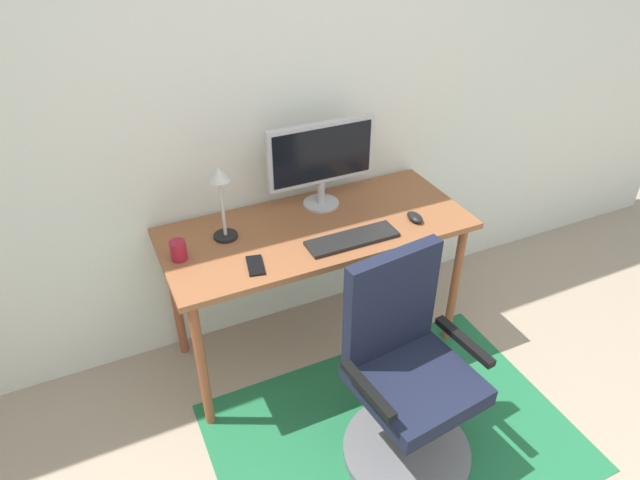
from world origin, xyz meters
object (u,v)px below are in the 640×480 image
(cell_phone, at_px, (255,265))
(desk_lamp, at_px, (221,191))
(office_chair, at_px, (406,388))
(coffee_cup, at_px, (178,250))
(desk, at_px, (317,240))
(monitor, at_px, (321,157))
(keyboard, at_px, (352,239))
(computer_mouse, at_px, (415,217))

(cell_phone, height_order, desk_lamp, desk_lamp)
(office_chair, bearing_deg, coffee_cup, 126.85)
(desk, distance_m, cell_phone, 0.42)
(monitor, height_order, keyboard, monitor)
(keyboard, distance_m, cell_phone, 0.46)
(desk, height_order, computer_mouse, computer_mouse)
(monitor, distance_m, cell_phone, 0.65)
(desk, distance_m, office_chair, 0.81)
(computer_mouse, xyz_separation_m, desk_lamp, (-0.87, 0.24, 0.23))
(desk, distance_m, keyboard, 0.22)
(cell_phone, bearing_deg, computer_mouse, 13.76)
(desk, height_order, coffee_cup, coffee_cup)
(monitor, distance_m, desk_lamp, 0.53)
(monitor, bearing_deg, desk_lamp, -170.75)
(coffee_cup, height_order, office_chair, office_chair)
(monitor, relative_size, computer_mouse, 5.25)
(computer_mouse, height_order, coffee_cup, coffee_cup)
(monitor, bearing_deg, coffee_cup, -167.73)
(desk, bearing_deg, computer_mouse, -18.85)
(monitor, height_order, desk_lamp, monitor)
(keyboard, xyz_separation_m, cell_phone, (-0.46, -0.00, -0.00))
(desk, relative_size, keyboard, 3.40)
(monitor, bearing_deg, desk, -120.97)
(keyboard, height_order, computer_mouse, computer_mouse)
(desk, relative_size, coffee_cup, 16.48)
(computer_mouse, bearing_deg, cell_phone, -177.96)
(coffee_cup, bearing_deg, office_chair, -46.72)
(keyboard, xyz_separation_m, coffee_cup, (-0.74, 0.19, 0.04))
(coffee_cup, relative_size, office_chair, 0.09)
(desk_lamp, relative_size, office_chair, 0.36)
(desk, xyz_separation_m, coffee_cup, (-0.65, 0.01, 0.13))
(monitor, distance_m, coffee_cup, 0.80)
(keyboard, distance_m, desk_lamp, 0.62)
(monitor, xyz_separation_m, cell_phone, (-0.48, -0.36, -0.26))
(coffee_cup, relative_size, desk_lamp, 0.25)
(computer_mouse, distance_m, office_chair, 0.81)
(desk, height_order, monitor, monitor)
(computer_mouse, distance_m, cell_phone, 0.82)
(cell_phone, relative_size, desk_lamp, 0.39)
(desk, bearing_deg, keyboard, -62.75)
(coffee_cup, height_order, cell_phone, coffee_cup)
(monitor, distance_m, keyboard, 0.44)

